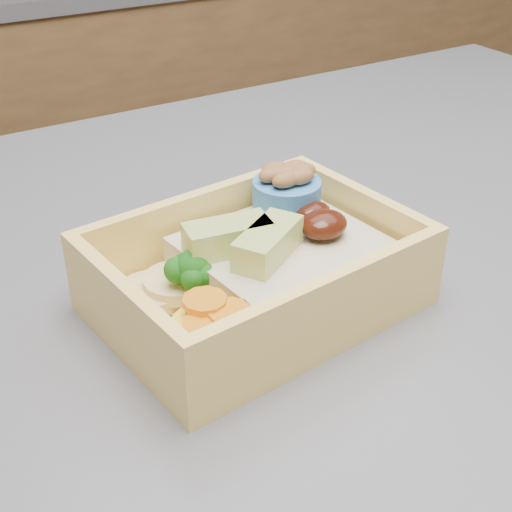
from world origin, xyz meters
TOP-DOWN VIEW (x-y plane):
  - bento_box at (0.01, -0.07)m, footprint 0.21×0.17m

SIDE VIEW (x-z plane):
  - bento_box at x=0.01m, z-range 0.91..0.98m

